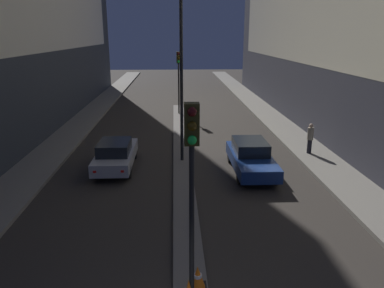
{
  "coord_description": "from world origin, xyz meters",
  "views": [
    {
      "loc": [
        -0.35,
        -5.07,
        6.48
      ],
      "look_at": [
        0.59,
        14.89,
        0.57
      ],
      "focal_mm": 35.0,
      "sensor_mm": 36.0,
      "label": 1
    }
  ],
  "objects_px": {
    "traffic_light_near": "(192,165)",
    "traffic_cone_far": "(198,277)",
    "car_left_lane": "(116,154)",
    "street_lamp": "(181,25)",
    "car_right_lane": "(251,157)",
    "pedestrian_on_right_sidewalk": "(310,138)",
    "traffic_light_mid": "(179,69)"
  },
  "relations": [
    {
      "from": "street_lamp",
      "to": "car_left_lane",
      "type": "distance_m",
      "value": 7.02
    },
    {
      "from": "car_left_lane",
      "to": "pedestrian_on_right_sidewalk",
      "type": "bearing_deg",
      "value": 8.42
    },
    {
      "from": "traffic_cone_far",
      "to": "car_right_lane",
      "type": "height_order",
      "value": "car_right_lane"
    },
    {
      "from": "traffic_light_mid",
      "to": "traffic_cone_far",
      "type": "distance_m",
      "value": 22.49
    },
    {
      "from": "traffic_light_near",
      "to": "car_left_lane",
      "type": "bearing_deg",
      "value": 108.08
    },
    {
      "from": "traffic_cone_far",
      "to": "pedestrian_on_right_sidewalk",
      "type": "xyz_separation_m",
      "value": [
        6.82,
        11.02,
        0.62
      ]
    },
    {
      "from": "car_left_lane",
      "to": "traffic_cone_far",
      "type": "bearing_deg",
      "value": -69.82
    },
    {
      "from": "traffic_light_near",
      "to": "traffic_cone_far",
      "type": "bearing_deg",
      "value": 74.21
    },
    {
      "from": "car_right_lane",
      "to": "pedestrian_on_right_sidewalk",
      "type": "bearing_deg",
      "value": 31.38
    },
    {
      "from": "traffic_cone_far",
      "to": "street_lamp",
      "type": "bearing_deg",
      "value": 91.0
    },
    {
      "from": "car_right_lane",
      "to": "car_left_lane",
      "type": "bearing_deg",
      "value": 173.72
    },
    {
      "from": "street_lamp",
      "to": "traffic_cone_far",
      "type": "bearing_deg",
      "value": -89.0
    },
    {
      "from": "car_right_lane",
      "to": "traffic_light_near",
      "type": "bearing_deg",
      "value": -109.38
    },
    {
      "from": "traffic_cone_far",
      "to": "pedestrian_on_right_sidewalk",
      "type": "bearing_deg",
      "value": 58.23
    },
    {
      "from": "pedestrian_on_right_sidewalk",
      "to": "traffic_cone_far",
      "type": "bearing_deg",
      "value": -121.77
    },
    {
      "from": "street_lamp",
      "to": "car_right_lane",
      "type": "relative_size",
      "value": 2.01
    },
    {
      "from": "traffic_light_near",
      "to": "traffic_light_mid",
      "type": "xyz_separation_m",
      "value": [
        0.0,
        22.88,
        0.0
      ]
    },
    {
      "from": "traffic_light_near",
      "to": "traffic_cone_far",
      "type": "height_order",
      "value": "traffic_light_near"
    },
    {
      "from": "car_left_lane",
      "to": "car_right_lane",
      "type": "distance_m",
      "value": 6.65
    },
    {
      "from": "street_lamp",
      "to": "car_left_lane",
      "type": "height_order",
      "value": "street_lamp"
    },
    {
      "from": "traffic_light_mid",
      "to": "car_left_lane",
      "type": "distance_m",
      "value": 13.51
    },
    {
      "from": "traffic_light_mid",
      "to": "pedestrian_on_right_sidewalk",
      "type": "bearing_deg",
      "value": -58.05
    },
    {
      "from": "car_left_lane",
      "to": "pedestrian_on_right_sidewalk",
      "type": "distance_m",
      "value": 10.42
    },
    {
      "from": "street_lamp",
      "to": "pedestrian_on_right_sidewalk",
      "type": "relative_size",
      "value": 5.84
    },
    {
      "from": "traffic_cone_far",
      "to": "car_left_lane",
      "type": "relative_size",
      "value": 0.14
    },
    {
      "from": "traffic_light_mid",
      "to": "car_left_lane",
      "type": "bearing_deg",
      "value": -104.54
    },
    {
      "from": "car_right_lane",
      "to": "street_lamp",
      "type": "bearing_deg",
      "value": 155.13
    },
    {
      "from": "traffic_light_mid",
      "to": "car_right_lane",
      "type": "bearing_deg",
      "value": -76.22
    },
    {
      "from": "traffic_cone_far",
      "to": "car_left_lane",
      "type": "height_order",
      "value": "car_left_lane"
    },
    {
      "from": "car_left_lane",
      "to": "pedestrian_on_right_sidewalk",
      "type": "height_order",
      "value": "pedestrian_on_right_sidewalk"
    },
    {
      "from": "traffic_light_near",
      "to": "street_lamp",
      "type": "relative_size",
      "value": 0.52
    },
    {
      "from": "street_lamp",
      "to": "traffic_cone_far",
      "type": "relative_size",
      "value": 15.35
    }
  ]
}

